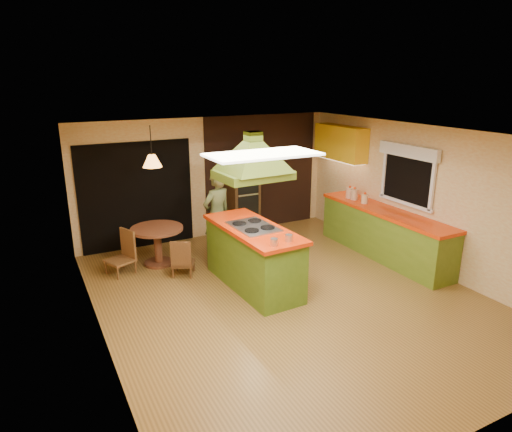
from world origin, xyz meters
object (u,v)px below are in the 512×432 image
wall_oven (242,194)px  canister_large (354,194)px  kitchen_island (253,256)px  man (217,216)px  dining_table (157,239)px

wall_oven → canister_large: (1.76, -1.50, 0.13)m
canister_large → kitchen_island: bearing=-162.4°
man → wall_oven: (0.99, 0.99, 0.07)m
kitchen_island → wall_oven: wall_oven is taller
wall_oven → canister_large: size_ratio=8.41×
wall_oven → canister_large: bearing=-41.0°
wall_oven → man: bearing=-135.8°
kitchen_island → canister_large: 2.88m
man → kitchen_island: bearing=74.4°
man → canister_large: size_ratio=7.79×
man → canister_large: (2.75, -0.51, 0.19)m
kitchen_island → wall_oven: (0.94, 2.35, 0.39)m
dining_table → kitchen_island: bearing=-54.7°
dining_table → canister_large: 3.93m
kitchen_island → dining_table: (-1.12, 1.59, -0.02)m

